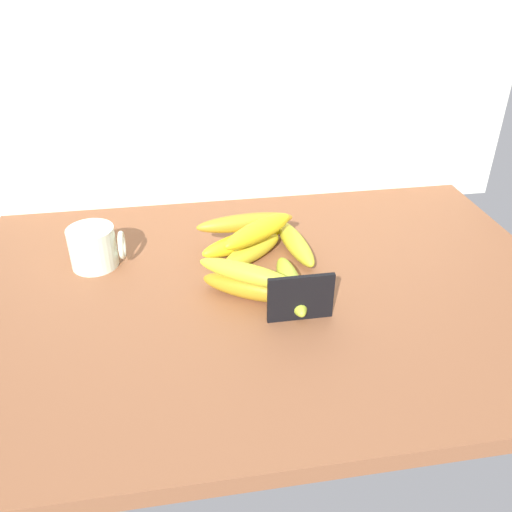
{
  "coord_description": "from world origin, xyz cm",
  "views": [
    {
      "loc": [
        -14.77,
        -76.88,
        57.46
      ],
      "look_at": [
        -1.67,
        3.2,
        8.0
      ],
      "focal_mm": 36.84,
      "sensor_mm": 36.0,
      "label": 1
    }
  ],
  "objects_px": {
    "banana_2": "(291,285)",
    "banana_5": "(245,222)",
    "banana_0": "(243,242)",
    "coffee_mug": "(94,247)",
    "chalkboard_sign": "(300,299)",
    "banana_3": "(295,243)",
    "banana_1": "(252,251)",
    "banana_6": "(256,231)",
    "banana_4": "(250,288)",
    "banana_7": "(247,273)"
  },
  "relations": [
    {
      "from": "banana_1",
      "to": "banana_3",
      "type": "relative_size",
      "value": 0.86
    },
    {
      "from": "banana_2",
      "to": "chalkboard_sign",
      "type": "bearing_deg",
      "value": -90.34
    },
    {
      "from": "banana_0",
      "to": "banana_7",
      "type": "xyz_separation_m",
      "value": [
        -0.02,
        -0.17,
        0.04
      ]
    },
    {
      "from": "chalkboard_sign",
      "to": "banana_0",
      "type": "bearing_deg",
      "value": 104.85
    },
    {
      "from": "banana_0",
      "to": "banana_7",
      "type": "bearing_deg",
      "value": -95.5
    },
    {
      "from": "banana_3",
      "to": "banana_4",
      "type": "height_order",
      "value": "banana_4"
    },
    {
      "from": "chalkboard_sign",
      "to": "coffee_mug",
      "type": "bearing_deg",
      "value": 147.02
    },
    {
      "from": "banana_2",
      "to": "banana_3",
      "type": "distance_m",
      "value": 0.15
    },
    {
      "from": "banana_2",
      "to": "banana_7",
      "type": "relative_size",
      "value": 0.98
    },
    {
      "from": "chalkboard_sign",
      "to": "banana_1",
      "type": "distance_m",
      "value": 0.2
    },
    {
      "from": "chalkboard_sign",
      "to": "banana_7",
      "type": "bearing_deg",
      "value": 141.82
    },
    {
      "from": "banana_3",
      "to": "banana_5",
      "type": "xyz_separation_m",
      "value": [
        -0.1,
        0.03,
        0.04
      ]
    },
    {
      "from": "banana_5",
      "to": "banana_7",
      "type": "relative_size",
      "value": 1.08
    },
    {
      "from": "chalkboard_sign",
      "to": "banana_4",
      "type": "relative_size",
      "value": 0.61
    },
    {
      "from": "banana_5",
      "to": "banana_4",
      "type": "bearing_deg",
      "value": -95.48
    },
    {
      "from": "chalkboard_sign",
      "to": "banana_0",
      "type": "xyz_separation_m",
      "value": [
        -0.06,
        0.23,
        -0.02
      ]
    },
    {
      "from": "banana_2",
      "to": "banana_6",
      "type": "relative_size",
      "value": 1.01
    },
    {
      "from": "coffee_mug",
      "to": "banana_7",
      "type": "relative_size",
      "value": 0.56
    },
    {
      "from": "banana_6",
      "to": "banana_5",
      "type": "bearing_deg",
      "value": 109.29
    },
    {
      "from": "banana_4",
      "to": "banana_7",
      "type": "relative_size",
      "value": 0.98
    },
    {
      "from": "coffee_mug",
      "to": "banana_1",
      "type": "bearing_deg",
      "value": -5.58
    },
    {
      "from": "banana_5",
      "to": "banana_6",
      "type": "xyz_separation_m",
      "value": [
        0.01,
        -0.04,
        0.0
      ]
    },
    {
      "from": "banana_7",
      "to": "banana_5",
      "type": "bearing_deg",
      "value": 82.64
    },
    {
      "from": "banana_1",
      "to": "chalkboard_sign",
      "type": "bearing_deg",
      "value": -76.05
    },
    {
      "from": "chalkboard_sign",
      "to": "banana_5",
      "type": "xyz_separation_m",
      "value": [
        -0.06,
        0.25,
        0.02
      ]
    },
    {
      "from": "banana_0",
      "to": "banana_7",
      "type": "height_order",
      "value": "banana_7"
    },
    {
      "from": "banana_1",
      "to": "banana_2",
      "type": "relative_size",
      "value": 0.87
    },
    {
      "from": "banana_2",
      "to": "banana_5",
      "type": "bearing_deg",
      "value": 107.47
    },
    {
      "from": "banana_1",
      "to": "banana_7",
      "type": "relative_size",
      "value": 0.85
    },
    {
      "from": "banana_0",
      "to": "coffee_mug",
      "type": "bearing_deg",
      "value": -178.36
    },
    {
      "from": "banana_3",
      "to": "banana_6",
      "type": "height_order",
      "value": "banana_6"
    },
    {
      "from": "banana_1",
      "to": "banana_6",
      "type": "relative_size",
      "value": 0.88
    },
    {
      "from": "banana_2",
      "to": "banana_3",
      "type": "bearing_deg",
      "value": 74.41
    },
    {
      "from": "coffee_mug",
      "to": "banana_0",
      "type": "height_order",
      "value": "coffee_mug"
    },
    {
      "from": "chalkboard_sign",
      "to": "banana_2",
      "type": "height_order",
      "value": "chalkboard_sign"
    },
    {
      "from": "banana_0",
      "to": "banana_2",
      "type": "relative_size",
      "value": 1.03
    },
    {
      "from": "banana_2",
      "to": "banana_4",
      "type": "xyz_separation_m",
      "value": [
        -0.07,
        0.0,
        0.0
      ]
    },
    {
      "from": "banana_3",
      "to": "banana_1",
      "type": "bearing_deg",
      "value": -169.15
    },
    {
      "from": "banana_3",
      "to": "chalkboard_sign",
      "type": "bearing_deg",
      "value": -100.79
    },
    {
      "from": "coffee_mug",
      "to": "banana_2",
      "type": "bearing_deg",
      "value": -24.21
    },
    {
      "from": "banana_4",
      "to": "banana_1",
      "type": "bearing_deg",
      "value": 79.65
    },
    {
      "from": "chalkboard_sign",
      "to": "banana_6",
      "type": "bearing_deg",
      "value": 101.19
    },
    {
      "from": "chalkboard_sign",
      "to": "coffee_mug",
      "type": "xyz_separation_m",
      "value": [
        -0.35,
        0.23,
        0.0
      ]
    },
    {
      "from": "coffee_mug",
      "to": "banana_4",
      "type": "bearing_deg",
      "value": -29.1
    },
    {
      "from": "banana_1",
      "to": "banana_0",
      "type": "bearing_deg",
      "value": 109.47
    },
    {
      "from": "banana_3",
      "to": "banana_7",
      "type": "height_order",
      "value": "banana_7"
    },
    {
      "from": "banana_2",
      "to": "coffee_mug",
      "type": "bearing_deg",
      "value": 155.79
    },
    {
      "from": "banana_4",
      "to": "banana_6",
      "type": "height_order",
      "value": "banana_6"
    },
    {
      "from": "chalkboard_sign",
      "to": "coffee_mug",
      "type": "height_order",
      "value": "chalkboard_sign"
    },
    {
      "from": "coffee_mug",
      "to": "banana_7",
      "type": "height_order",
      "value": "coffee_mug"
    }
  ]
}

